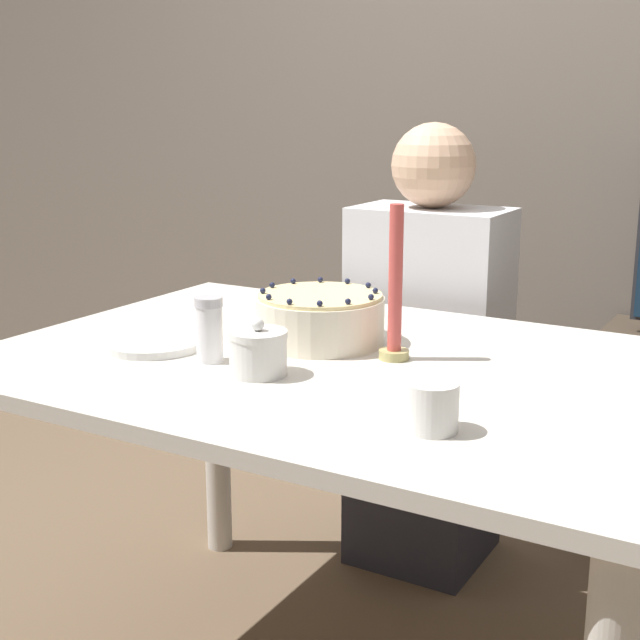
# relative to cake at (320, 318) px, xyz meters

# --- Properties ---
(wall_behind) EXTENTS (8.00, 0.05, 2.60)m
(wall_behind) POSITION_rel_cake_xyz_m (0.10, 1.31, 0.49)
(wall_behind) COLOR slate
(wall_behind) RESTS_ON ground_plane
(dining_table) EXTENTS (1.37, 0.96, 0.76)m
(dining_table) POSITION_rel_cake_xyz_m (0.10, -0.09, -0.17)
(dining_table) COLOR beige
(dining_table) RESTS_ON ground_plane
(cake) EXTENTS (0.27, 0.27, 0.12)m
(cake) POSITION_rel_cake_xyz_m (0.00, 0.00, 0.00)
(cake) COLOR #EFE5CC
(cake) RESTS_ON dining_table
(sugar_bowl) EXTENTS (0.11, 0.11, 0.11)m
(sugar_bowl) POSITION_rel_cake_xyz_m (0.02, -0.25, -0.01)
(sugar_bowl) COLOR silver
(sugar_bowl) RESTS_ON dining_table
(sugar_shaker) EXTENTS (0.05, 0.05, 0.13)m
(sugar_shaker) POSITION_rel_cake_xyz_m (-0.11, -0.23, 0.01)
(sugar_shaker) COLOR white
(sugar_shaker) RESTS_ON dining_table
(plate_stack) EXTENTS (0.20, 0.20, 0.02)m
(plate_stack) POSITION_rel_cake_xyz_m (-0.27, -0.21, -0.04)
(plate_stack) COLOR silver
(plate_stack) RESTS_ON dining_table
(candle) EXTENTS (0.06, 0.06, 0.30)m
(candle) POSITION_rel_cake_xyz_m (0.19, -0.03, 0.07)
(candle) COLOR tan
(candle) RESTS_ON dining_table
(cup) EXTENTS (0.08, 0.08, 0.08)m
(cup) POSITION_rel_cake_xyz_m (0.41, -0.36, -0.01)
(cup) COLOR white
(cup) RESTS_ON dining_table
(person_man_blue_shirt) EXTENTS (0.40, 0.34, 1.20)m
(person_man_blue_shirt) POSITION_rel_cake_xyz_m (-0.01, 0.59, -0.29)
(person_man_blue_shirt) COLOR #2D2D38
(person_man_blue_shirt) RESTS_ON ground_plane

